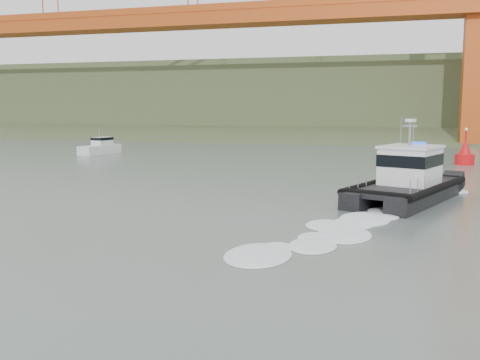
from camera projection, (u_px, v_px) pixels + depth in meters
name	position (u px, v px, depth m)	size (l,w,h in m)	color
ground	(237.00, 265.00, 21.21)	(400.00, 400.00, 0.00)	slate
headlands	(370.00, 105.00, 139.97)	(500.00, 105.36, 27.12)	#3A4D2C
patrol_boat	(408.00, 180.00, 35.90)	(8.19, 12.42, 5.67)	black
motorboat	(101.00, 147.00, 72.98)	(3.39, 6.79, 3.57)	silver
nav_buoy	(465.00, 154.00, 58.95)	(2.06, 2.06, 4.29)	red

